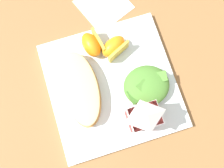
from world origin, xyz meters
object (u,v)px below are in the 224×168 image
Objects in this scene: cheesy_pizza_bread at (81,89)px; paper_napkin at (104,4)px; green_salad_pile at (146,86)px; milk_carton at (143,117)px; white_plate at (112,85)px; orange_wedge_front at (114,47)px; orange_wedge_middle at (92,45)px.

cheesy_pizza_bread reaches higher than paper_napkin.
cheesy_pizza_bread is at bearing -14.72° from green_salad_pile.
milk_carton reaches higher than cheesy_pizza_bread.
white_plate is 0.08m from green_salad_pile.
green_salad_pile is (-0.07, 0.03, 0.03)m from white_plate.
orange_wedge_front reaches higher than cheesy_pizza_bread.
milk_carton is 1.58× the size of orange_wedge_front.
cheesy_pizza_bread is 2.61× the size of orange_wedge_middle.
green_salad_pile is at bearing -118.67° from milk_carton.
white_plate is 4.02× the size of orange_wedge_front.
orange_wedge_front is (-0.03, -0.08, 0.03)m from white_plate.
milk_carton is (-0.04, 0.09, 0.07)m from white_plate.
paper_napkin is at bearing -119.47° from cheesy_pizza_bread.
green_salad_pile reaches higher than paper_napkin.
white_plate is at bearing -21.86° from green_salad_pile.
white_plate is at bearing 69.28° from orange_wedge_front.
orange_wedge_middle is at bearing -74.31° from milk_carton.
orange_wedge_front is at bearing -69.00° from green_salad_pile.
green_salad_pile is at bearing 111.00° from orange_wedge_front.
paper_napkin is (-0.01, -0.29, -0.07)m from milk_carton.
milk_carton is at bearing 88.83° from paper_napkin.
white_plate is 4.23× the size of orange_wedge_middle.
milk_carton is (0.03, 0.06, 0.04)m from green_salad_pile.
milk_carton is at bearing 136.77° from cheesy_pizza_bread.
cheesy_pizza_bread is (0.07, -0.01, 0.03)m from white_plate.
cheesy_pizza_bread is at bearing -6.96° from white_plate.
green_salad_pile is at bearing 124.49° from orange_wedge_middle.
white_plate is at bearing 78.40° from paper_napkin.
green_salad_pile reaches higher than cheesy_pizza_bread.
green_salad_pile is 0.15m from orange_wedge_middle.
paper_napkin is at bearing -101.60° from white_plate.
orange_wedge_middle is (0.02, -0.10, 0.03)m from white_plate.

